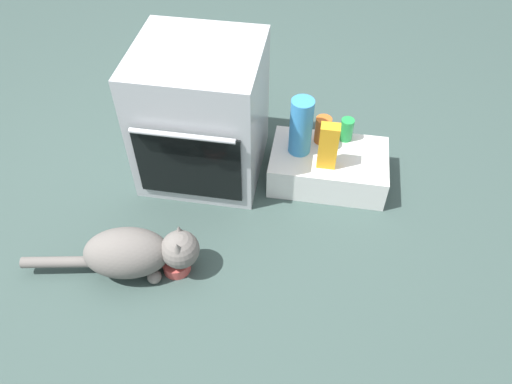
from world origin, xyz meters
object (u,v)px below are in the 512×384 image
object	(u,v)px
pantry_cabinet	(328,167)
juice_carton	(328,146)
oven	(201,114)
soda_can	(347,130)
food_bowl	(176,265)
sauce_jar	(323,130)
water_bottle	(301,127)
cat	(136,252)

from	to	relation	value
pantry_cabinet	juice_carton	distance (m)	0.22
oven	soda_can	world-z (taller)	oven
pantry_cabinet	food_bowl	bearing A→B (deg)	-132.63
sauce_jar	food_bowl	bearing A→B (deg)	-126.51
pantry_cabinet	sauce_jar	world-z (taller)	sauce_jar
food_bowl	sauce_jar	distance (m)	0.97
food_bowl	water_bottle	world-z (taller)	water_bottle
food_bowl	juice_carton	size ratio (longest dim) A/B	0.51
pantry_cabinet	water_bottle	size ratio (longest dim) A/B	1.92
pantry_cabinet	cat	world-z (taller)	cat
cat	water_bottle	size ratio (longest dim) A/B	2.55
food_bowl	sauce_jar	size ratio (longest dim) A/B	0.87
pantry_cabinet	water_bottle	xyz separation A→B (m)	(-0.15, 0.01, 0.24)
cat	juice_carton	world-z (taller)	juice_carton
food_bowl	water_bottle	bearing A→B (deg)	55.67
food_bowl	sauce_jar	world-z (taller)	sauce_jar
oven	juice_carton	distance (m)	0.63
food_bowl	soda_can	world-z (taller)	soda_can
cat	soda_can	size ratio (longest dim) A/B	6.37
juice_carton	sauce_jar	bearing A→B (deg)	100.76
oven	pantry_cabinet	xyz separation A→B (m)	(0.64, -0.00, -0.25)
pantry_cabinet	juice_carton	world-z (taller)	juice_carton
soda_can	juice_carton	bearing A→B (deg)	-112.16
oven	food_bowl	size ratio (longest dim) A/B	5.63
cat	oven	bearing A→B (deg)	68.53
water_bottle	cat	bearing A→B (deg)	-131.19
sauce_jar	soda_can	world-z (taller)	sauce_jar
pantry_cabinet	soda_can	distance (m)	0.21
sauce_jar	soda_can	size ratio (longest dim) A/B	1.17
juice_carton	soda_can	distance (m)	0.23
oven	soda_can	size ratio (longest dim) A/B	5.69
oven	cat	size ratio (longest dim) A/B	0.89
food_bowl	cat	xyz separation A→B (m)	(-0.16, -0.03, 0.10)
juice_carton	water_bottle	distance (m)	0.16
sauce_jar	water_bottle	world-z (taller)	water_bottle
pantry_cabinet	cat	xyz separation A→B (m)	(-0.77, -0.70, 0.04)
juice_carton	soda_can	world-z (taller)	juice_carton
juice_carton	pantry_cabinet	bearing A→B (deg)	78.70
food_bowl	juice_carton	xyz separation A→B (m)	(0.60, 0.59, 0.26)
sauce_jar	soda_can	xyz separation A→B (m)	(0.12, 0.03, -0.01)
water_bottle	soda_can	size ratio (longest dim) A/B	2.50
pantry_cabinet	food_bowl	xyz separation A→B (m)	(-0.61, -0.67, -0.06)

